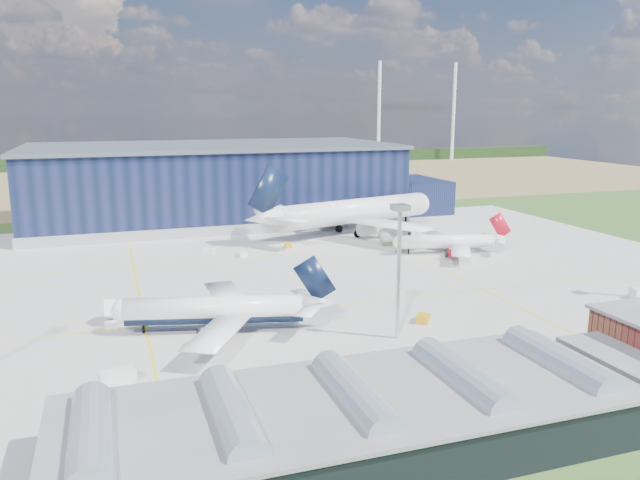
% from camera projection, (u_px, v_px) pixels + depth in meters
% --- Properties ---
extents(ground, '(600.00, 600.00, 0.00)m').
position_uv_depth(ground, '(291.00, 295.00, 130.34)').
color(ground, '#355821').
rests_on(ground, ground).
extents(apron, '(220.00, 160.00, 0.08)m').
position_uv_depth(apron, '(278.00, 282.00, 139.59)').
color(apron, '#A8A9A3').
rests_on(apron, ground).
extents(farmland, '(600.00, 220.00, 0.01)m').
position_uv_depth(farmland, '(175.00, 180.00, 333.84)').
color(farmland, '#92784E').
rests_on(farmland, ground).
extents(treeline, '(600.00, 8.00, 8.00)m').
position_uv_depth(treeline, '(162.00, 161.00, 407.00)').
color(treeline, black).
rests_on(treeline, ground).
extents(hangar, '(145.00, 62.00, 26.10)m').
position_uv_depth(hangar, '(222.00, 186.00, 216.50)').
color(hangar, black).
rests_on(hangar, ground).
extents(glass_concourse, '(78.00, 23.00, 8.60)m').
position_uv_depth(glass_concourse, '(382.00, 414.00, 72.02)').
color(glass_concourse, black).
rests_on(glass_concourse, ground).
extents(light_mast_center, '(2.60, 2.60, 23.00)m').
position_uv_depth(light_mast_center, '(399.00, 250.00, 102.54)').
color(light_mast_center, silver).
rests_on(light_mast_center, ground).
extents(airliner_navy, '(48.09, 47.47, 12.93)m').
position_uv_depth(airliner_navy, '(215.00, 296.00, 107.66)').
color(airliner_navy, white).
rests_on(airliner_navy, ground).
extents(airliner_red, '(39.56, 39.03, 10.72)m').
position_uv_depth(airliner_red, '(447.00, 234.00, 165.37)').
color(airliner_red, white).
rests_on(airliner_red, ground).
extents(airliner_widebody, '(82.86, 81.81, 22.16)m').
position_uv_depth(airliner_widebody, '(354.00, 199.00, 190.46)').
color(airliner_widebody, white).
rests_on(airliner_widebody, ground).
extents(gse_tug_b, '(3.78, 3.95, 1.43)m').
position_uv_depth(gse_tug_b, '(423.00, 319.00, 113.51)').
color(gse_tug_b, gold).
rests_on(gse_tug_b, ground).
extents(gse_van_a, '(5.34, 3.38, 2.16)m').
position_uv_depth(gse_van_a, '(117.00, 377.00, 87.97)').
color(gse_van_a, white).
rests_on(gse_van_a, ground).
extents(gse_cart_a, '(2.47, 3.40, 1.37)m').
position_uv_depth(gse_cart_a, '(242.00, 254.00, 163.36)').
color(gse_cart_a, white).
rests_on(gse_cart_a, ground).
extents(gse_tug_c, '(2.36, 3.26, 1.30)m').
position_uv_depth(gse_tug_c, '(288.00, 245.00, 174.34)').
color(gse_tug_c, gold).
rests_on(gse_tug_c, ground).
extents(gse_cart_b, '(3.91, 3.59, 1.41)m').
position_uv_depth(gse_cart_b, '(209.00, 251.00, 167.08)').
color(gse_cart_b, white).
rests_on(gse_cart_b, ground).
extents(airstair, '(2.01, 4.83, 3.07)m').
position_uv_depth(airstair, '(111.00, 315.00, 113.04)').
color(airstair, white).
rests_on(airstair, ground).
extents(car_b, '(4.35, 2.83, 1.36)m').
position_uv_depth(car_b, '(377.00, 389.00, 85.25)').
color(car_b, '#99999E').
rests_on(car_b, ground).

